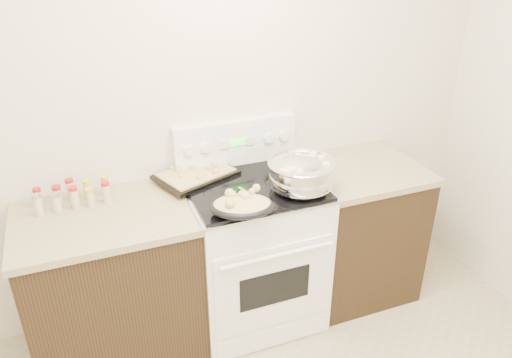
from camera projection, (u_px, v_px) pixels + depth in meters
name	position (u px, v px, depth m)	size (l,w,h in m)	color
room_shell	(326.00, 188.00, 1.20)	(4.10, 3.60, 2.75)	beige
counter_left	(115.00, 284.00, 2.80)	(0.93, 0.67, 0.92)	black
counter_right	(355.00, 229.00, 3.30)	(0.73, 0.67, 0.92)	black
kitchen_range	(253.00, 249.00, 3.05)	(0.78, 0.73, 1.22)	white
mixing_bowl	(301.00, 175.00, 2.75)	(0.47, 0.47, 0.22)	silver
roasting_pan	(242.00, 205.00, 2.54)	(0.39, 0.32, 0.11)	black
baking_sheet	(196.00, 173.00, 2.92)	(0.52, 0.44, 0.06)	black
wooden_spoon	(255.00, 202.00, 2.63)	(0.11, 0.25, 0.04)	tan
blue_ladle	(312.00, 175.00, 2.87)	(0.18, 0.23, 0.10)	#84BEC6
spice_jars	(73.00, 195.00, 2.65)	(0.39, 0.15, 0.13)	#BFB28C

